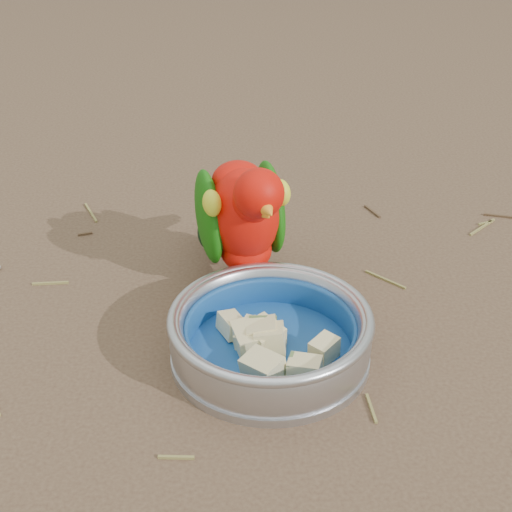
{
  "coord_description": "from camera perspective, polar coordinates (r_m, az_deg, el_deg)",
  "views": [
    {
      "loc": [
        0.02,
        -0.61,
        0.55
      ],
      "look_at": [
        0.04,
        0.18,
        0.08
      ],
      "focal_mm": 55.0,
      "sensor_mm": 36.0,
      "label": 1
    }
  ],
  "objects": [
    {
      "name": "ground",
      "position": [
        0.83,
        -2.78,
        -11.27
      ],
      "size": [
        60.0,
        60.0,
        0.0
      ],
      "primitive_type": "plane",
      "color": "brown"
    },
    {
      "name": "lory_parrot",
      "position": [
        0.96,
        -0.89,
        2.23
      ],
      "size": [
        0.17,
        0.25,
        0.18
      ],
      "primitive_type": null,
      "rotation": [
        0.0,
        0.0,
        -2.84
      ],
      "color": "red",
      "rests_on": "ground"
    },
    {
      "name": "food_bowl",
      "position": [
        0.89,
        1.04,
        -7.11
      ],
      "size": [
        0.22,
        0.22,
        0.02
      ],
      "primitive_type": "cylinder",
      "color": "#B2B2BA",
      "rests_on": "ground"
    },
    {
      "name": "fruit_wedges",
      "position": [
        0.87,
        1.05,
        -5.92
      ],
      "size": [
        0.13,
        0.13,
        0.03
      ],
      "primitive_type": null,
      "color": "beige",
      "rests_on": "food_bowl"
    },
    {
      "name": "ground_debris",
      "position": [
        0.86,
        -0.4,
        -9.1
      ],
      "size": [
        0.9,
        0.8,
        0.01
      ],
      "primitive_type": null,
      "color": "olive",
      "rests_on": "ground"
    },
    {
      "name": "bowl_wall",
      "position": [
        0.87,
        1.05,
        -5.55
      ],
      "size": [
        0.22,
        0.22,
        0.04
      ],
      "primitive_type": null,
      "color": "#B2B2BA",
      "rests_on": "food_bowl"
    }
  ]
}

